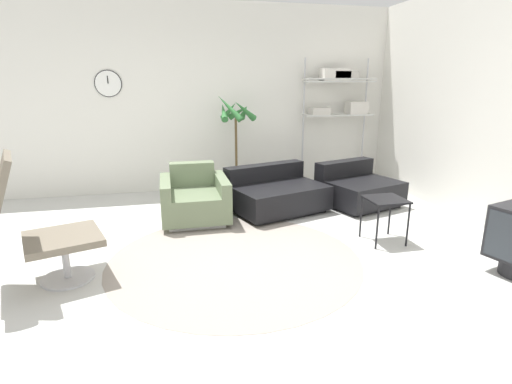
{
  "coord_description": "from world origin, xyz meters",
  "views": [
    {
      "loc": [
        -0.58,
        -3.51,
        1.65
      ],
      "look_at": [
        0.31,
        0.38,
        0.55
      ],
      "focal_mm": 28.0,
      "sensor_mm": 36.0,
      "label": 1
    }
  ],
  "objects_px": {
    "armchair_red": "(195,200)",
    "couch_second": "(358,189)",
    "lounge_chair": "(15,206)",
    "couch_low": "(276,194)",
    "shelf_unit": "(340,92)",
    "potted_plant": "(236,147)",
    "side_table": "(385,204)"
  },
  "relations": [
    {
      "from": "couch_low",
      "to": "armchair_red",
      "type": "bearing_deg",
      "value": -10.96
    },
    {
      "from": "couch_low",
      "to": "side_table",
      "type": "height_order",
      "value": "couch_low"
    },
    {
      "from": "couch_low",
      "to": "potted_plant",
      "type": "height_order",
      "value": "potted_plant"
    },
    {
      "from": "couch_second",
      "to": "potted_plant",
      "type": "bearing_deg",
      "value": -50.51
    },
    {
      "from": "couch_second",
      "to": "side_table",
      "type": "bearing_deg",
      "value": 57.23
    },
    {
      "from": "lounge_chair",
      "to": "couch_second",
      "type": "distance_m",
      "value": 4.07
    },
    {
      "from": "lounge_chair",
      "to": "side_table",
      "type": "distance_m",
      "value": 3.42
    },
    {
      "from": "lounge_chair",
      "to": "shelf_unit",
      "type": "bearing_deg",
      "value": 105.64
    },
    {
      "from": "couch_low",
      "to": "shelf_unit",
      "type": "relative_size",
      "value": 0.68
    },
    {
      "from": "lounge_chair",
      "to": "shelf_unit",
      "type": "xyz_separation_m",
      "value": [
        3.9,
        2.67,
        0.79
      ]
    },
    {
      "from": "lounge_chair",
      "to": "armchair_red",
      "type": "relative_size",
      "value": 1.45
    },
    {
      "from": "couch_second",
      "to": "lounge_chair",
      "type": "bearing_deg",
      "value": 4.68
    },
    {
      "from": "armchair_red",
      "to": "side_table",
      "type": "bearing_deg",
      "value": 148.98
    },
    {
      "from": "lounge_chair",
      "to": "couch_low",
      "type": "xyz_separation_m",
      "value": [
        2.56,
        1.54,
        -0.49
      ]
    },
    {
      "from": "lounge_chair",
      "to": "couch_low",
      "type": "height_order",
      "value": "lounge_chair"
    },
    {
      "from": "armchair_red",
      "to": "side_table",
      "type": "xyz_separation_m",
      "value": [
        1.9,
        -1.15,
        0.16
      ]
    },
    {
      "from": "armchair_red",
      "to": "couch_second",
      "type": "height_order",
      "value": "armchair_red"
    },
    {
      "from": "potted_plant",
      "to": "shelf_unit",
      "type": "bearing_deg",
      "value": 4.88
    },
    {
      "from": "side_table",
      "to": "couch_second",
      "type": "bearing_deg",
      "value": 74.99
    },
    {
      "from": "potted_plant",
      "to": "couch_second",
      "type": "bearing_deg",
      "value": -32.76
    },
    {
      "from": "couch_low",
      "to": "lounge_chair",
      "type": "bearing_deg",
      "value": 13.27
    },
    {
      "from": "side_table",
      "to": "shelf_unit",
      "type": "bearing_deg",
      "value": 78.04
    },
    {
      "from": "couch_second",
      "to": "armchair_red",
      "type": "bearing_deg",
      "value": -14.46
    },
    {
      "from": "side_table",
      "to": "shelf_unit",
      "type": "xyz_separation_m",
      "value": [
        0.51,
        2.41,
        1.09
      ]
    },
    {
      "from": "couch_low",
      "to": "shelf_unit",
      "type": "height_order",
      "value": "shelf_unit"
    },
    {
      "from": "shelf_unit",
      "to": "couch_low",
      "type": "bearing_deg",
      "value": -139.86
    },
    {
      "from": "couch_low",
      "to": "side_table",
      "type": "relative_size",
      "value": 2.86
    },
    {
      "from": "armchair_red",
      "to": "potted_plant",
      "type": "height_order",
      "value": "potted_plant"
    },
    {
      "from": "lounge_chair",
      "to": "couch_low",
      "type": "bearing_deg",
      "value": 102.28
    },
    {
      "from": "couch_second",
      "to": "side_table",
      "type": "relative_size",
      "value": 2.4
    },
    {
      "from": "lounge_chair",
      "to": "shelf_unit",
      "type": "height_order",
      "value": "shelf_unit"
    },
    {
      "from": "couch_second",
      "to": "shelf_unit",
      "type": "height_order",
      "value": "shelf_unit"
    }
  ]
}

